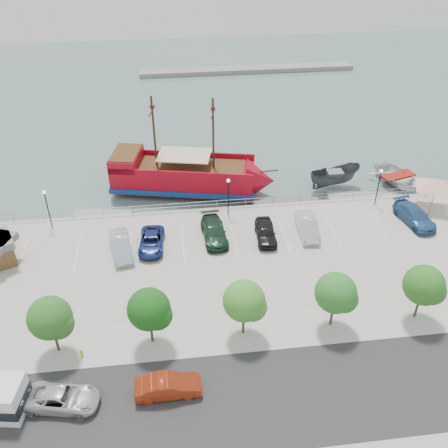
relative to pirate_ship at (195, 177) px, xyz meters
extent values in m
plane|color=#4C6764|center=(2.91, -13.22, -1.99)|extent=(160.00, 160.00, 0.00)
cube|color=#2A2A2A|center=(2.91, -29.22, -0.98)|extent=(100.00, 8.00, 0.04)
cube|color=#B2B0AA|center=(2.91, -23.22, -0.97)|extent=(100.00, 4.00, 0.05)
cylinder|color=gray|center=(2.91, -5.42, -0.04)|extent=(50.00, 0.06, 0.06)
cylinder|color=gray|center=(2.91, -5.42, -0.44)|extent=(50.00, 0.06, 0.06)
cube|color=gray|center=(12.91, 41.78, -1.59)|extent=(40.00, 3.00, 0.80)
cube|color=#A10617|center=(-1.33, 0.29, -0.09)|extent=(16.65, 8.31, 2.59)
cube|color=navy|center=(-1.33, 0.29, -0.94)|extent=(17.01, 8.67, 0.60)
cone|color=#A10617|center=(7.24, -1.60, -0.09)|extent=(4.15, 5.36, 4.79)
cube|color=#A10617|center=(-7.65, 1.69, 1.90)|extent=(4.00, 5.51, 1.40)
cube|color=#532F14|center=(-7.65, 1.69, 2.65)|extent=(3.72, 5.08, 0.12)
cube|color=#532F14|center=(-0.84, 0.19, 1.25)|extent=(13.60, 7.08, 0.15)
cube|color=#A10617|center=(-0.81, 2.63, 1.55)|extent=(15.62, 3.64, 0.70)
cube|color=#A10617|center=(-1.84, -2.04, 1.55)|extent=(15.62, 3.64, 0.70)
cylinder|color=#382111|center=(2.08, -0.46, 5.29)|extent=(0.29, 0.29, 8.18)
cylinder|color=#382111|center=(-4.25, 0.94, 5.29)|extent=(0.29, 0.29, 8.18)
cylinder|color=#382111|center=(2.08, -0.46, 7.78)|extent=(0.78, 2.95, 0.14)
cylinder|color=#382111|center=(-4.25, 0.94, 7.78)|extent=(0.78, 2.95, 0.14)
cube|color=beige|center=(-1.13, 0.25, 2.70)|extent=(6.47, 4.95, 0.12)
cylinder|color=#382111|center=(7.92, -1.75, 1.10)|extent=(2.46, 0.69, 0.59)
imported|color=#3D4044|center=(16.09, -1.22, -0.76)|extent=(6.68, 3.63, 2.45)
imported|color=silver|center=(23.91, -1.14, -1.27)|extent=(6.70, 8.03, 1.43)
cube|color=#989593|center=(-10.42, -4.02, -1.80)|extent=(6.64, 2.90, 0.37)
cube|color=slate|center=(9.73, -4.02, -1.78)|extent=(7.62, 3.28, 0.42)
cube|color=gray|center=(18.45, -4.02, -1.78)|extent=(7.64, 3.38, 0.42)
cylinder|color=slate|center=(22.51, -6.95, 0.23)|extent=(0.10, 0.10, 2.43)
cylinder|color=slate|center=(25.14, -5.80, 0.23)|extent=(0.10, 0.10, 2.43)
cylinder|color=slate|center=(23.66, -9.58, 0.23)|extent=(0.10, 0.10, 2.43)
pyramid|color=white|center=(24.40, -7.69, 2.38)|extent=(6.11, 6.11, 0.99)
imported|color=#B7B9BB|center=(-11.05, -28.10, -0.30)|extent=(5.28, 3.18, 1.37)
imported|color=#9E2D12|center=(-4.02, -28.05, -0.24)|extent=(4.59, 1.66, 1.50)
cylinder|color=#EEC500|center=(-10.28, -24.02, -0.71)|extent=(0.22, 0.22, 0.55)
sphere|color=#EEC500|center=(-10.28, -24.02, -0.42)|extent=(0.24, 0.24, 0.24)
cylinder|color=black|center=(-15.09, -6.72, 1.01)|extent=(0.12, 0.12, 4.00)
sphere|color=#FFF2CC|center=(-15.09, -6.72, 3.11)|extent=(0.36, 0.36, 0.36)
cylinder|color=black|center=(2.91, -6.72, 1.01)|extent=(0.12, 0.12, 4.00)
sphere|color=#FFF2CC|center=(2.91, -6.72, 3.11)|extent=(0.36, 0.36, 0.36)
cylinder|color=black|center=(18.91, -6.72, 1.01)|extent=(0.12, 0.12, 4.00)
sphere|color=#FFF2CC|center=(18.91, -6.72, 3.11)|extent=(0.36, 0.36, 0.36)
cylinder|color=#473321|center=(-12.09, -23.22, 0.11)|extent=(0.20, 0.20, 2.20)
sphere|color=#26561E|center=(-12.09, -23.22, 2.41)|extent=(3.20, 3.20, 3.20)
sphere|color=#26561E|center=(-11.49, -23.52, 2.01)|extent=(2.20, 2.20, 2.20)
cylinder|color=#473321|center=(-5.09, -23.22, 0.11)|extent=(0.20, 0.20, 2.20)
sphere|color=#144812|center=(-5.09, -23.22, 2.41)|extent=(3.20, 3.20, 3.20)
sphere|color=#144812|center=(-4.49, -23.52, 2.01)|extent=(2.20, 2.20, 2.20)
cylinder|color=#473321|center=(1.91, -23.22, 0.11)|extent=(0.20, 0.20, 2.20)
sphere|color=#367926|center=(1.91, -23.22, 2.41)|extent=(3.20, 3.20, 3.20)
sphere|color=#367926|center=(2.51, -23.52, 2.01)|extent=(2.20, 2.20, 2.20)
cylinder|color=#473321|center=(8.91, -23.22, 0.11)|extent=(0.20, 0.20, 2.20)
sphere|color=#266622|center=(8.91, -23.22, 2.41)|extent=(3.20, 3.20, 3.20)
sphere|color=#266622|center=(9.51, -23.52, 2.01)|extent=(2.20, 2.20, 2.20)
cylinder|color=#473321|center=(15.91, -23.22, 0.11)|extent=(0.20, 0.20, 2.20)
sphere|color=#26601C|center=(15.91, -23.22, 2.41)|extent=(3.20, 3.20, 3.20)
sphere|color=#26601C|center=(16.51, -23.52, 2.01)|extent=(2.20, 2.20, 2.20)
imported|color=silver|center=(-7.90, -11.87, -0.16)|extent=(2.64, 5.26, 1.66)
imported|color=navy|center=(-5.06, -11.40, -0.31)|extent=(2.63, 5.05, 1.36)
imported|color=#183723|center=(1.01, -10.67, -0.20)|extent=(2.52, 5.53, 1.57)
imported|color=black|center=(5.99, -11.35, -0.20)|extent=(2.13, 4.72, 1.57)
imported|color=silver|center=(10.25, -10.92, -0.18)|extent=(1.97, 4.99, 1.62)
imported|color=#2B578B|center=(21.59, -10.47, -0.19)|extent=(3.21, 5.81, 1.59)
camera|label=1|loc=(-2.89, -49.75, 28.26)|focal=40.00mm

